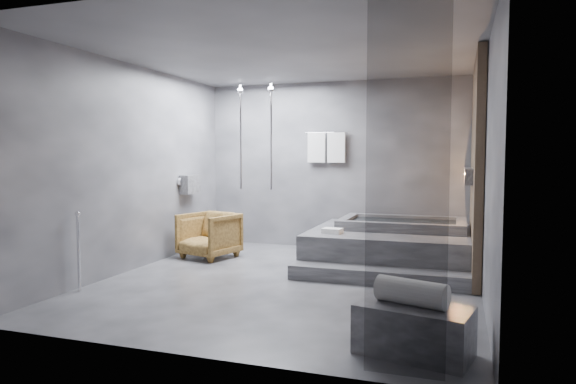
% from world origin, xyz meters
% --- Properties ---
extents(room, '(5.00, 5.04, 2.82)m').
position_xyz_m(room, '(0.40, 0.24, 1.73)').
color(room, '#313134').
rests_on(room, ground).
extents(tub_deck, '(2.20, 2.00, 0.50)m').
position_xyz_m(tub_deck, '(1.05, 1.45, 0.25)').
color(tub_deck, '#373739').
rests_on(tub_deck, ground).
extents(tub_step, '(2.20, 0.36, 0.18)m').
position_xyz_m(tub_step, '(1.05, 0.27, 0.09)').
color(tub_step, '#373739').
rests_on(tub_step, ground).
extents(concrete_bench, '(0.95, 0.66, 0.39)m').
position_xyz_m(concrete_bench, '(1.67, -1.91, 0.19)').
color(concrete_bench, '#353538').
rests_on(concrete_bench, ground).
extents(driftwood_chair, '(0.93, 0.94, 0.69)m').
position_xyz_m(driftwood_chair, '(-1.65, 1.06, 0.35)').
color(driftwood_chair, '#4B3112').
rests_on(driftwood_chair, ground).
extents(rolled_towel, '(0.60, 0.37, 0.20)m').
position_xyz_m(rolled_towel, '(1.65, -1.89, 0.49)').
color(rolled_towel, silver).
rests_on(rolled_towel, concrete_bench).
extents(deck_towel, '(0.28, 0.22, 0.07)m').
position_xyz_m(deck_towel, '(0.34, 0.86, 0.53)').
color(deck_towel, white).
rests_on(deck_towel, tub_deck).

